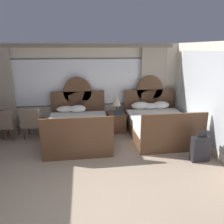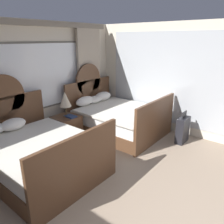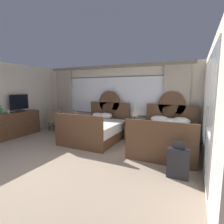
{
  "view_description": "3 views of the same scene",
  "coord_description": "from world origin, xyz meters",
  "px_view_note": "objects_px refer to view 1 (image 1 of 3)",
  "views": [
    {
      "loc": [
        0.08,
        -2.93,
        2.55
      ],
      "look_at": [
        0.8,
        2.23,
        1.01
      ],
      "focal_mm": 34.76,
      "sensor_mm": 36.0,
      "label": 1
    },
    {
      "loc": [
        -1.94,
        -0.34,
        2.32
      ],
      "look_at": [
        1.08,
        2.08,
        1.01
      ],
      "focal_mm": 35.15,
      "sensor_mm": 36.0,
      "label": 2
    },
    {
      "loc": [
        2.98,
        -2.25,
        1.8
      ],
      "look_at": [
        0.71,
        2.47,
        1.08
      ],
      "focal_mm": 27.85,
      "sensor_mm": 36.0,
      "label": 3
    }
  ],
  "objects_px": {
    "bed_near_window": "(78,128)",
    "nightstand_between_beds": "(116,122)",
    "bed_near_mirror": "(158,124)",
    "book_on_nightstand": "(118,113)",
    "armchair_by_window_centre": "(5,123)",
    "armchair_by_window_left": "(32,121)",
    "table_lamp_on_nightstand": "(117,100)",
    "suitcase_on_floor": "(200,149)"
  },
  "relations": [
    {
      "from": "bed_near_window",
      "to": "nightstand_between_beds",
      "type": "xyz_separation_m",
      "value": [
        1.18,
        0.59,
        -0.07
      ]
    },
    {
      "from": "bed_near_mirror",
      "to": "book_on_nightstand",
      "type": "xyz_separation_m",
      "value": [
        -1.13,
        0.47,
        0.25
      ]
    },
    {
      "from": "book_on_nightstand",
      "to": "armchair_by_window_centre",
      "type": "distance_m",
      "value": 3.3
    },
    {
      "from": "bed_near_window",
      "to": "armchair_by_window_centre",
      "type": "bearing_deg",
      "value": 168.31
    },
    {
      "from": "book_on_nightstand",
      "to": "armchair_by_window_left",
      "type": "height_order",
      "value": "armchair_by_window_left"
    },
    {
      "from": "table_lamp_on_nightstand",
      "to": "armchair_by_window_left",
      "type": "distance_m",
      "value": 2.57
    },
    {
      "from": "armchair_by_window_left",
      "to": "armchair_by_window_centre",
      "type": "height_order",
      "value": "same"
    },
    {
      "from": "armchair_by_window_left",
      "to": "bed_near_mirror",
      "type": "bearing_deg",
      "value": -6.41
    },
    {
      "from": "armchair_by_window_left",
      "to": "suitcase_on_floor",
      "type": "distance_m",
      "value": 4.6
    },
    {
      "from": "armchair_by_window_left",
      "to": "suitcase_on_floor",
      "type": "height_order",
      "value": "armchair_by_window_left"
    },
    {
      "from": "armchair_by_window_left",
      "to": "armchair_by_window_centre",
      "type": "relative_size",
      "value": 1.0
    },
    {
      "from": "table_lamp_on_nightstand",
      "to": "suitcase_on_floor",
      "type": "bearing_deg",
      "value": -52.81
    },
    {
      "from": "armchair_by_window_centre",
      "to": "armchair_by_window_left",
      "type": "bearing_deg",
      "value": 0.0
    },
    {
      "from": "table_lamp_on_nightstand",
      "to": "suitcase_on_floor",
      "type": "height_order",
      "value": "table_lamp_on_nightstand"
    },
    {
      "from": "table_lamp_on_nightstand",
      "to": "armchair_by_window_centre",
      "type": "distance_m",
      "value": 3.3
    },
    {
      "from": "bed_near_mirror",
      "to": "suitcase_on_floor",
      "type": "distance_m",
      "value": 1.64
    },
    {
      "from": "armchair_by_window_centre",
      "to": "nightstand_between_beds",
      "type": "bearing_deg",
      "value": 2.86
    },
    {
      "from": "bed_near_window",
      "to": "bed_near_mirror",
      "type": "xyz_separation_m",
      "value": [
        2.35,
        0.02,
        0.01
      ]
    },
    {
      "from": "table_lamp_on_nightstand",
      "to": "book_on_nightstand",
      "type": "bearing_deg",
      "value": -71.77
    },
    {
      "from": "bed_near_window",
      "to": "suitcase_on_floor",
      "type": "relative_size",
      "value": 2.84
    },
    {
      "from": "bed_near_mirror",
      "to": "table_lamp_on_nightstand",
      "type": "xyz_separation_m",
      "value": [
        -1.17,
        0.57,
        0.63
      ]
    },
    {
      "from": "book_on_nightstand",
      "to": "suitcase_on_floor",
      "type": "height_order",
      "value": "suitcase_on_floor"
    },
    {
      "from": "bed_near_window",
      "to": "book_on_nightstand",
      "type": "xyz_separation_m",
      "value": [
        1.22,
        0.48,
        0.25
      ]
    },
    {
      "from": "bed_near_window",
      "to": "suitcase_on_floor",
      "type": "distance_m",
      "value": 3.22
    },
    {
      "from": "table_lamp_on_nightstand",
      "to": "suitcase_on_floor",
      "type": "xyz_separation_m",
      "value": [
        1.63,
        -2.15,
        -0.71
      ]
    },
    {
      "from": "bed_near_window",
      "to": "book_on_nightstand",
      "type": "relative_size",
      "value": 8.22
    },
    {
      "from": "nightstand_between_beds",
      "to": "armchair_by_window_left",
      "type": "relative_size",
      "value": 0.68
    },
    {
      "from": "armchair_by_window_left",
      "to": "suitcase_on_floor",
      "type": "bearing_deg",
      "value": -25.64
    },
    {
      "from": "book_on_nightstand",
      "to": "suitcase_on_floor",
      "type": "relative_size",
      "value": 0.35
    },
    {
      "from": "bed_near_mirror",
      "to": "armchair_by_window_centre",
      "type": "relative_size",
      "value": 2.39
    },
    {
      "from": "bed_near_mirror",
      "to": "nightstand_between_beds",
      "type": "bearing_deg",
      "value": 153.89
    },
    {
      "from": "bed_near_mirror",
      "to": "nightstand_between_beds",
      "type": "height_order",
      "value": "bed_near_mirror"
    },
    {
      "from": "bed_near_mirror",
      "to": "bed_near_window",
      "type": "bearing_deg",
      "value": -179.6
    },
    {
      "from": "bed_near_mirror",
      "to": "book_on_nightstand",
      "type": "distance_m",
      "value": 1.25
    },
    {
      "from": "armchair_by_window_centre",
      "to": "bed_near_window",
      "type": "bearing_deg",
      "value": -11.69
    },
    {
      "from": "book_on_nightstand",
      "to": "suitcase_on_floor",
      "type": "bearing_deg",
      "value": -51.99
    },
    {
      "from": "armchair_by_window_centre",
      "to": "suitcase_on_floor",
      "type": "bearing_deg",
      "value": -22.12
    },
    {
      "from": "armchair_by_window_left",
      "to": "armchair_by_window_centre",
      "type": "xyz_separation_m",
      "value": [
        -0.75,
        -0.0,
        0.0
      ]
    },
    {
      "from": "suitcase_on_floor",
      "to": "armchair_by_window_centre",
      "type": "bearing_deg",
      "value": 157.88
    },
    {
      "from": "armchair_by_window_centre",
      "to": "suitcase_on_floor",
      "type": "height_order",
      "value": "armchair_by_window_centre"
    },
    {
      "from": "table_lamp_on_nightstand",
      "to": "book_on_nightstand",
      "type": "relative_size",
      "value": 2.23
    },
    {
      "from": "bed_near_window",
      "to": "table_lamp_on_nightstand",
      "type": "relative_size",
      "value": 3.68
    }
  ]
}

